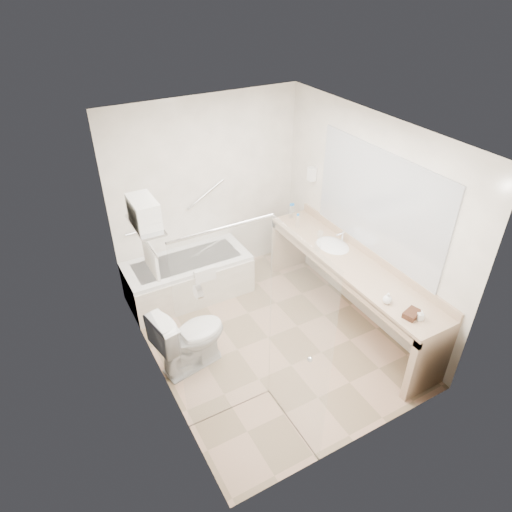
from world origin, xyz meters
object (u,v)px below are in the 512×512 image
bathtub (189,278)px  water_bottle_left (293,211)px  vanity_counter (349,276)px  amenity_basket (412,314)px  toilet (190,337)px

bathtub → water_bottle_left: bearing=-5.3°
bathtub → vanity_counter: vanity_counter is taller
bathtub → amenity_basket: 2.89m
toilet → water_bottle_left: size_ratio=3.92×
bathtub → toilet: 1.28m
bathtub → amenity_basket: bearing=-59.6°
bathtub → toilet: toilet is taller
vanity_counter → toilet: (-1.97, 0.20, -0.24)m
bathtub → vanity_counter: size_ratio=0.59×
vanity_counter → amenity_basket: size_ratio=14.98×
bathtub → toilet: (-0.45, -1.19, 0.12)m
vanity_counter → water_bottle_left: (-0.01, 1.25, 0.30)m
bathtub → water_bottle_left: water_bottle_left is taller
vanity_counter → amenity_basket: 1.08m
toilet → amenity_basket: amenity_basket is taller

